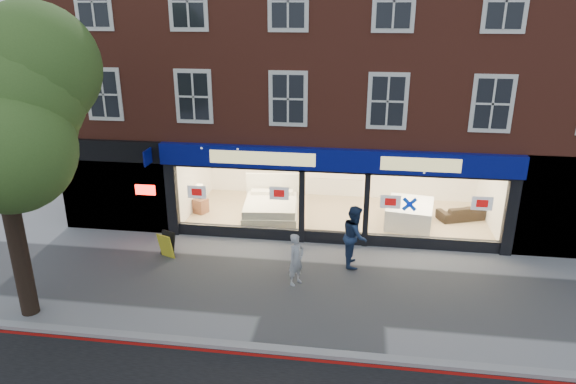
% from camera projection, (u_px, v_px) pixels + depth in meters
% --- Properties ---
extents(ground, '(120.00, 120.00, 0.00)m').
position_uv_depth(ground, '(326.00, 290.00, 14.34)').
color(ground, gray).
rests_on(ground, ground).
extents(kerb_line, '(60.00, 0.10, 0.01)m').
position_uv_depth(kerb_line, '(316.00, 361.00, 11.46)').
color(kerb_line, '#8C0A07').
rests_on(kerb_line, ground).
extents(kerb_stone, '(60.00, 0.25, 0.12)m').
position_uv_depth(kerb_stone, '(317.00, 353.00, 11.62)').
color(kerb_stone, gray).
rests_on(kerb_stone, ground).
extents(showroom_floor, '(11.00, 4.50, 0.10)m').
position_uv_depth(showroom_floor, '(336.00, 217.00, 19.21)').
color(showroom_floor, tan).
rests_on(showroom_floor, ground).
extents(building, '(19.00, 8.26, 10.30)m').
position_uv_depth(building, '(344.00, 30.00, 18.53)').
color(building, brown).
rests_on(building, ground).
extents(display_bed, '(2.22, 2.59, 1.36)m').
position_uv_depth(display_bed, '(271.00, 208.00, 18.90)').
color(display_bed, white).
rests_on(display_bed, showroom_floor).
extents(bedside_table, '(0.60, 0.60, 0.55)m').
position_uv_depth(bedside_table, '(201.00, 206.00, 19.37)').
color(bedside_table, brown).
rests_on(bedside_table, showroom_floor).
extents(mattress_stack, '(1.85, 2.19, 0.78)m').
position_uv_depth(mattress_stack, '(410.00, 214.00, 18.33)').
color(mattress_stack, white).
rests_on(mattress_stack, showroom_floor).
extents(sofa, '(1.94, 1.32, 0.53)m').
position_uv_depth(sofa, '(463.00, 212.00, 18.80)').
color(sofa, black).
rests_on(sofa, showroom_floor).
extents(a_board, '(0.63, 0.52, 0.82)m').
position_uv_depth(a_board, '(167.00, 245.00, 16.10)').
color(a_board, gold).
rests_on(a_board, ground).
extents(pedestrian_grey, '(0.61, 0.67, 1.53)m').
position_uv_depth(pedestrian_grey, '(296.00, 259.00, 14.42)').
color(pedestrian_grey, '#9EA0A5').
rests_on(pedestrian_grey, ground).
extents(pedestrian_blue, '(0.77, 0.97, 1.91)m').
position_uv_depth(pedestrian_blue, '(355.00, 236.00, 15.45)').
color(pedestrian_blue, '#1B2C4D').
rests_on(pedestrian_blue, ground).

